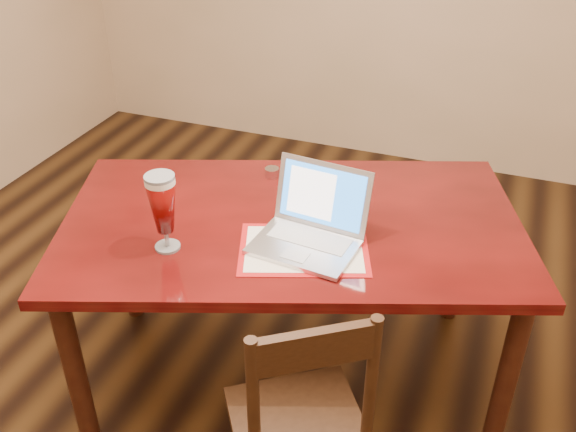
% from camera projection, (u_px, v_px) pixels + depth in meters
% --- Properties ---
extents(ground, '(5.00, 5.00, 0.00)m').
position_uv_depth(ground, '(242.00, 401.00, 2.75)').
color(ground, black).
rests_on(ground, ground).
extents(dining_table, '(1.98, 1.52, 1.11)m').
position_uv_depth(dining_table, '(289.00, 240.00, 2.49)').
color(dining_table, '#520B0B').
rests_on(dining_table, ground).
extents(dining_chair, '(0.58, 0.57, 1.00)m').
position_uv_depth(dining_chair, '(301.00, 427.00, 2.06)').
color(dining_chair, black).
rests_on(dining_chair, ground).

